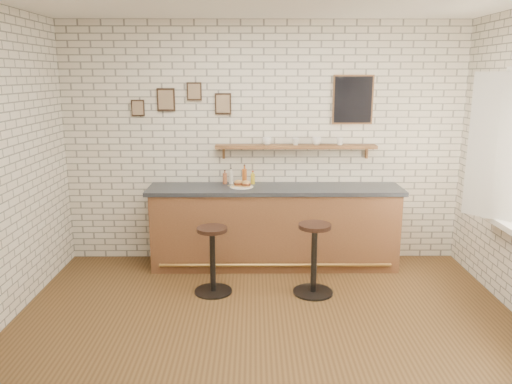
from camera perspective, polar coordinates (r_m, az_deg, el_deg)
ground at (r=4.85m, az=1.27°, el=-15.71°), size 5.00×5.00×0.00m
bar_counter at (r=6.23m, az=2.13°, el=-3.96°), size 3.10×0.65×1.01m
sandwich_plate at (r=6.09m, az=-1.66°, el=0.61°), size 0.28×0.28×0.01m
ciabatta_sandwich at (r=6.08m, az=-1.58°, el=0.99°), size 0.22×0.15×0.07m
potato_chips at (r=6.09m, az=-1.84°, el=0.67°), size 0.27×0.18×0.00m
bitters_bottle_brown at (r=6.27m, az=-3.58°, el=1.58°), size 0.06×0.06×0.18m
bitters_bottle_white at (r=6.26m, az=-2.87°, el=1.67°), size 0.05×0.05×0.20m
bitters_bottle_amber at (r=6.26m, az=-1.32°, el=1.83°), size 0.06×0.06×0.25m
condiment_bottle_yellow at (r=6.26m, az=-0.37°, el=1.56°), size 0.05×0.05×0.17m
bar_stool_left at (r=5.51m, az=-4.98°, el=-7.52°), size 0.42×0.42×0.75m
bar_stool_right at (r=5.49m, az=6.65°, el=-7.34°), size 0.44×0.44×0.79m
wall_shelf at (r=6.23m, az=4.57°, el=5.18°), size 2.00×0.18×0.18m
shelf_cup_a at (r=6.20m, az=1.26°, el=5.82°), size 0.17×0.17×0.10m
shelf_cup_b at (r=6.22m, az=4.55°, el=5.77°), size 0.12×0.12×0.09m
shelf_cup_c at (r=6.24m, az=6.96°, el=5.79°), size 0.14×0.14×0.10m
shelf_cup_d at (r=6.29m, az=9.58°, el=5.72°), size 0.11×0.11×0.09m
back_wall_decor at (r=6.24m, az=2.99°, el=10.45°), size 2.96×0.02×0.56m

